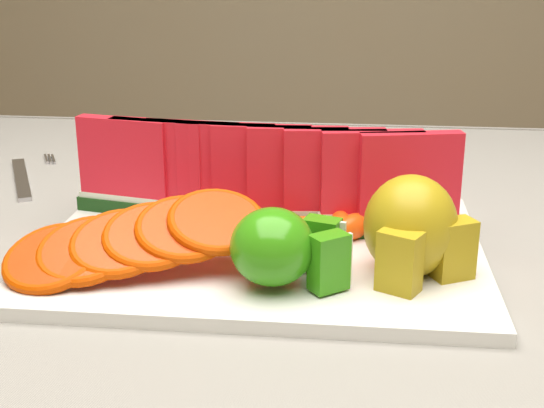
{
  "coord_description": "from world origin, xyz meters",
  "views": [
    {
      "loc": [
        0.1,
        -0.67,
        1.03
      ],
      "look_at": [
        0.03,
        -0.03,
        0.81
      ],
      "focal_mm": 50.0,
      "sensor_mm": 36.0,
      "label": 1
    }
  ],
  "objects_px": {
    "platter": "(261,250)",
    "fork": "(24,177)",
    "apple_cluster": "(282,248)",
    "pear_cluster": "(412,230)",
    "side_plate": "(358,158)"
  },
  "relations": [
    {
      "from": "platter",
      "to": "fork",
      "type": "distance_m",
      "value": 0.38
    },
    {
      "from": "apple_cluster",
      "to": "pear_cluster",
      "type": "distance_m",
      "value": 0.11
    },
    {
      "from": "apple_cluster",
      "to": "pear_cluster",
      "type": "bearing_deg",
      "value": 19.59
    },
    {
      "from": "side_plate",
      "to": "platter",
      "type": "bearing_deg",
      "value": -105.18
    },
    {
      "from": "fork",
      "to": "platter",
      "type": "bearing_deg",
      "value": -33.33
    },
    {
      "from": "pear_cluster",
      "to": "side_plate",
      "type": "relative_size",
      "value": 0.44
    },
    {
      "from": "pear_cluster",
      "to": "side_plate",
      "type": "bearing_deg",
      "value": 96.39
    },
    {
      "from": "apple_cluster",
      "to": "side_plate",
      "type": "bearing_deg",
      "value": 81.5
    },
    {
      "from": "fork",
      "to": "pear_cluster",
      "type": "bearing_deg",
      "value": -29.94
    },
    {
      "from": "side_plate",
      "to": "apple_cluster",
      "type": "bearing_deg",
      "value": -98.5
    },
    {
      "from": "platter",
      "to": "pear_cluster",
      "type": "height_order",
      "value": "pear_cluster"
    },
    {
      "from": "pear_cluster",
      "to": "side_plate",
      "type": "distance_m",
      "value": 0.38
    },
    {
      "from": "platter",
      "to": "apple_cluster",
      "type": "distance_m",
      "value": 0.1
    },
    {
      "from": "platter",
      "to": "apple_cluster",
      "type": "xyz_separation_m",
      "value": [
        0.03,
        -0.09,
        0.04
      ]
    },
    {
      "from": "side_plate",
      "to": "fork",
      "type": "xyz_separation_m",
      "value": [
        -0.41,
        -0.12,
        -0.0
      ]
    }
  ]
}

